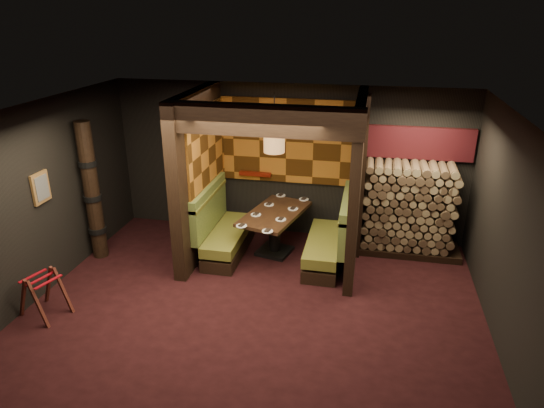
{
  "coord_description": "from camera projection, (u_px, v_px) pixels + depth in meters",
  "views": [
    {
      "loc": [
        1.46,
        -5.74,
        4.06
      ],
      "look_at": [
        0.0,
        1.3,
        1.15
      ],
      "focal_mm": 32.0,
      "sensor_mm": 36.0,
      "label": 1
    }
  ],
  "objects": [
    {
      "name": "partition_right",
      "position": [
        356.0,
        185.0,
        7.77
      ],
      "size": [
        0.15,
        2.1,
        2.85
      ],
      "primitive_type": "cube",
      "color": "black",
      "rests_on": "floor"
    },
    {
      "name": "wall_front",
      "position": [
        172.0,
        355.0,
        3.97
      ],
      "size": [
        6.5,
        0.02,
        2.85
      ],
      "primitive_type": "cube",
      "color": "black",
      "rests_on": "ground"
    },
    {
      "name": "pendant_lamp",
      "position": [
        274.0,
        139.0,
        7.84
      ],
      "size": [
        0.35,
        0.35,
        0.98
      ],
      "color": "olive",
      "rests_on": "ceiling"
    },
    {
      "name": "lacquer_shelf",
      "position": [
        255.0,
        174.0,
        9.08
      ],
      "size": [
        0.6,
        0.12,
        0.07
      ],
      "primitive_type": "cube",
      "color": "#621308",
      "rests_on": "wall_back"
    },
    {
      "name": "booth_bench_left",
      "position": [
        223.0,
        232.0,
        8.54
      ],
      "size": [
        0.68,
        1.6,
        1.14
      ],
      "color": "black",
      "rests_on": "floor"
    },
    {
      "name": "luggage_rack",
      "position": [
        43.0,
        293.0,
        6.81
      ],
      "size": [
        0.75,
        0.62,
        0.7
      ],
      "color": "#4A1C14",
      "rests_on": "floor"
    },
    {
      "name": "wall_left",
      "position": [
        36.0,
        202.0,
        7.09
      ],
      "size": [
        0.02,
        5.5,
        2.85
      ],
      "primitive_type": "cube",
      "color": "black",
      "rests_on": "ground"
    },
    {
      "name": "booth_bench_right",
      "position": [
        330.0,
        242.0,
        8.18
      ],
      "size": [
        0.68,
        1.6,
        1.14
      ],
      "color": "black",
      "rests_on": "floor"
    },
    {
      "name": "partition_left",
      "position": [
        198.0,
        175.0,
        8.22
      ],
      "size": [
        0.2,
        2.2,
        2.85
      ],
      "primitive_type": "cube",
      "color": "black",
      "rests_on": "floor"
    },
    {
      "name": "tapa_side_panel",
      "position": [
        207.0,
        149.0,
        8.2
      ],
      "size": [
        0.04,
        1.85,
        1.45
      ],
      "primitive_type": "cube",
      "color": "#AB641F",
      "rests_on": "partition_left"
    },
    {
      "name": "mosaic_header",
      "position": [
        419.0,
        143.0,
        8.29
      ],
      "size": [
        1.83,
        0.1,
        0.56
      ],
      "primitive_type": "cube",
      "color": "maroon",
      "rests_on": "wall_back"
    },
    {
      "name": "framed_picture",
      "position": [
        41.0,
        188.0,
        7.09
      ],
      "size": [
        0.05,
        0.36,
        0.46
      ],
      "color": "olive",
      "rests_on": "wall_left"
    },
    {
      "name": "tapa_back_panel",
      "position": [
        286.0,
        141.0,
        8.79
      ],
      "size": [
        2.4,
        0.06,
        1.55
      ],
      "primitive_type": "cube",
      "color": "#AB641F",
      "rests_on": "wall_back"
    },
    {
      "name": "ceiling",
      "position": [
        251.0,
        114.0,
        5.93
      ],
      "size": [
        6.5,
        5.5,
        0.02
      ],
      "primitive_type": "cube",
      "color": "black",
      "rests_on": "ground"
    },
    {
      "name": "header_beam",
      "position": [
        261.0,
        120.0,
        6.66
      ],
      "size": [
        2.85,
        0.18,
        0.44
      ],
      "primitive_type": "cube",
      "color": "black",
      "rests_on": "partition_left"
    },
    {
      "name": "bay_front_post",
      "position": [
        362.0,
        180.0,
        7.99
      ],
      "size": [
        0.08,
        0.08,
        2.85
      ],
      "primitive_type": "cube",
      "color": "black",
      "rests_on": "floor"
    },
    {
      "name": "wall_back",
      "position": [
        288.0,
        161.0,
        8.98
      ],
      "size": [
        6.5,
        0.02,
        2.85
      ],
      "primitive_type": "cube",
      "color": "black",
      "rests_on": "ground"
    },
    {
      "name": "totem_column",
      "position": [
        92.0,
        193.0,
        8.13
      ],
      "size": [
        0.31,
        0.31,
        2.4
      ],
      "color": "black",
      "rests_on": "floor"
    },
    {
      "name": "firewood_stack",
      "position": [
        413.0,
        209.0,
        8.4
      ],
      "size": [
        1.73,
        0.7,
        1.64
      ],
      "color": "black",
      "rests_on": "floor"
    },
    {
      "name": "floor",
      "position": [
        254.0,
        311.0,
        7.01
      ],
      "size": [
        6.5,
        5.5,
        0.02
      ],
      "primitive_type": "cube",
      "color": "black",
      "rests_on": "ground"
    },
    {
      "name": "dining_table",
      "position": [
        275.0,
        224.0,
        8.47
      ],
      "size": [
        1.14,
        1.64,
        0.79
      ],
      "color": "black",
      "rests_on": "floor"
    },
    {
      "name": "wall_right",
      "position": [
        514.0,
        243.0,
        5.86
      ],
      "size": [
        0.02,
        5.5,
        2.85
      ],
      "primitive_type": "cube",
      "color": "black",
      "rests_on": "ground"
    },
    {
      "name": "place_settings",
      "position": [
        275.0,
        211.0,
        8.38
      ],
      "size": [
        1.0,
        1.78,
        0.03
      ],
      "color": "white",
      "rests_on": "dining_table"
    }
  ]
}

